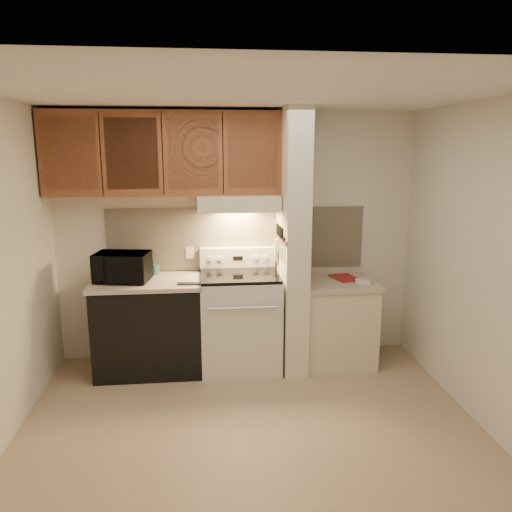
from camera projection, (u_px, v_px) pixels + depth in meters
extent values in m
plane|color=tan|center=(251.00, 428.00, 3.88)|extent=(3.60, 3.60, 0.00)
plane|color=white|center=(251.00, 93.00, 3.35)|extent=(3.60, 3.60, 0.00)
cube|color=silver|center=(237.00, 237.00, 5.07)|extent=(3.60, 2.50, 0.02)
cube|color=silver|center=(486.00, 267.00, 3.80)|extent=(0.02, 3.00, 2.50)
cube|color=beige|center=(237.00, 239.00, 5.06)|extent=(2.60, 0.02, 0.63)
cube|color=silver|center=(240.00, 322.00, 4.90)|extent=(0.76, 0.65, 0.92)
cube|color=black|center=(243.00, 330.00, 4.59)|extent=(0.50, 0.01, 0.30)
cylinder|color=silver|center=(243.00, 308.00, 4.50)|extent=(0.65, 0.02, 0.02)
cube|color=black|center=(240.00, 275.00, 4.80)|extent=(0.74, 0.64, 0.03)
cube|color=silver|center=(238.00, 257.00, 5.06)|extent=(0.76, 0.08, 0.20)
cube|color=black|center=(238.00, 258.00, 5.02)|extent=(0.10, 0.01, 0.04)
cylinder|color=silver|center=(210.00, 259.00, 4.98)|extent=(0.05, 0.02, 0.05)
cylinder|color=silver|center=(220.00, 259.00, 4.99)|extent=(0.05, 0.02, 0.05)
cylinder|color=silver|center=(256.00, 258.00, 5.03)|extent=(0.05, 0.02, 0.05)
cylinder|color=silver|center=(266.00, 258.00, 5.04)|extent=(0.05, 0.02, 0.05)
cube|color=black|center=(150.00, 327.00, 4.83)|extent=(1.00, 0.63, 0.87)
cube|color=beige|center=(147.00, 282.00, 4.73)|extent=(1.04, 0.67, 0.04)
cube|color=black|center=(189.00, 284.00, 4.57)|extent=(0.22, 0.08, 0.01)
cylinder|color=#2A6C62|center=(155.00, 269.00, 4.94)|extent=(0.12, 0.12, 0.10)
cube|color=beige|center=(190.00, 253.00, 5.03)|extent=(0.08, 0.01, 0.12)
imported|color=black|center=(122.00, 267.00, 4.66)|extent=(0.54, 0.41, 0.27)
cube|color=silver|center=(293.00, 242.00, 4.78)|extent=(0.22, 0.70, 2.50)
cube|color=brown|center=(281.00, 237.00, 4.76)|extent=(0.01, 0.70, 0.04)
cube|color=black|center=(281.00, 236.00, 4.71)|extent=(0.02, 0.42, 0.04)
cube|color=silver|center=(282.00, 250.00, 4.57)|extent=(0.01, 0.03, 0.16)
cylinder|color=black|center=(282.00, 234.00, 4.55)|extent=(0.02, 0.02, 0.10)
cube|color=silver|center=(281.00, 250.00, 4.64)|extent=(0.01, 0.04, 0.18)
cylinder|color=black|center=(281.00, 232.00, 4.62)|extent=(0.02, 0.02, 0.10)
cube|color=silver|center=(280.00, 249.00, 4.72)|extent=(0.01, 0.04, 0.20)
cylinder|color=black|center=(280.00, 231.00, 4.68)|extent=(0.02, 0.02, 0.10)
cube|color=silver|center=(278.00, 245.00, 4.82)|extent=(0.01, 0.04, 0.16)
cylinder|color=black|center=(278.00, 229.00, 4.78)|extent=(0.02, 0.02, 0.10)
cube|color=silver|center=(277.00, 244.00, 4.90)|extent=(0.01, 0.04, 0.18)
cylinder|color=black|center=(277.00, 228.00, 4.85)|extent=(0.02, 0.02, 0.10)
cube|color=gray|center=(276.00, 250.00, 4.96)|extent=(0.03, 0.09, 0.22)
cube|color=beige|center=(336.00, 324.00, 5.01)|extent=(0.70, 0.60, 0.81)
cube|color=beige|center=(338.00, 283.00, 4.92)|extent=(0.74, 0.64, 0.04)
cube|color=#A2231F|center=(345.00, 278.00, 5.02)|extent=(0.30, 0.36, 0.01)
cube|color=white|center=(363.00, 281.00, 4.84)|extent=(0.16, 0.12, 0.04)
cube|color=beige|center=(238.00, 202.00, 4.78)|extent=(0.78, 0.44, 0.15)
cube|color=beige|center=(240.00, 210.00, 4.58)|extent=(0.78, 0.04, 0.06)
cube|color=brown|center=(164.00, 153.00, 4.65)|extent=(2.18, 0.33, 0.77)
cube|color=brown|center=(69.00, 154.00, 4.42)|extent=(0.46, 0.01, 0.63)
cube|color=black|center=(101.00, 154.00, 4.44)|extent=(0.01, 0.01, 0.73)
cube|color=brown|center=(132.00, 154.00, 4.47)|extent=(0.46, 0.01, 0.63)
cube|color=black|center=(163.00, 154.00, 4.50)|extent=(0.01, 0.01, 0.73)
cube|color=brown|center=(193.00, 154.00, 4.53)|extent=(0.46, 0.01, 0.63)
cube|color=black|center=(223.00, 154.00, 4.55)|extent=(0.01, 0.01, 0.73)
cube|color=brown|center=(253.00, 154.00, 4.58)|extent=(0.46, 0.01, 0.63)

